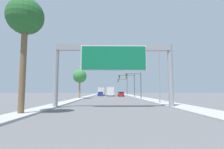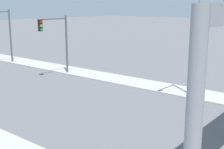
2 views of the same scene
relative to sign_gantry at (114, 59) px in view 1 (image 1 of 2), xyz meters
name	(u,v)px [view 1 (image 1 of 2)]	position (x,y,z in m)	size (l,w,h in m)	color
sidewalk_right	(132,96)	(7.75, 42.11, -5.33)	(3.00, 120.00, 0.15)	#ACACAC
median_strip_left	(90,96)	(-7.25, 42.11, -5.33)	(2.00, 120.00, 0.15)	#ACACAC
sign_gantry	(114,59)	(0.00, 0.00, 0.00)	(13.45, 0.73, 7.13)	gray
car_near_left	(121,94)	(3.50, 38.09, -4.68)	(1.73, 4.47, 1.55)	red
car_near_center	(120,94)	(3.50, 44.09, -4.75)	(1.84, 4.57, 1.37)	#A5A8AD
car_mid_right	(101,94)	(-3.50, 43.15, -4.70)	(1.84, 4.21, 1.50)	navy
truck_box_primary	(101,91)	(-3.50, 50.48, -3.82)	(2.41, 8.75, 3.10)	red
truck_box_secondary	(110,92)	(0.00, 42.71, -3.82)	(2.46, 7.33, 3.12)	red
traffic_light_near_intersection	(136,81)	(5.61, 20.11, -1.38)	(3.64, 0.32, 6.05)	#4C4C4F
traffic_light_mid_block	(129,82)	(5.27, 30.11, -0.95)	(4.79, 0.32, 6.59)	#4C4C4F
traffic_light_far_intersection	(124,84)	(5.55, 50.11, -0.98)	(4.02, 0.32, 6.64)	#4C4C4F
palm_tree_foreground	(25,19)	(-7.31, -5.66, 2.22)	(2.93, 2.93, 9.34)	brown
palm_tree_background	(80,76)	(-7.42, 21.87, -0.15)	(3.19, 3.19, 6.92)	#8C704C
street_lamp_right	(157,69)	(6.52, 5.92, -0.32)	(2.69, 0.28, 8.58)	gray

